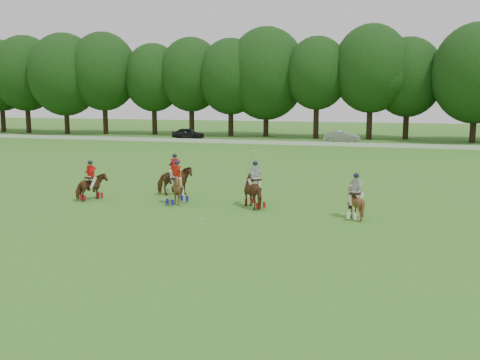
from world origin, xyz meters
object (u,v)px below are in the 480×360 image
(car_left, at_px, (188,133))
(polo_red_b, at_px, (175,181))
(polo_stripe_b, at_px, (355,203))
(car_mid, at_px, (342,137))
(polo_red_a, at_px, (91,186))
(polo_red_c, at_px, (177,189))
(polo_stripe_a, at_px, (255,191))
(polo_ball, at_px, (202,220))

(car_left, xyz_separation_m, polo_red_b, (13.32, -36.24, 0.15))
(car_left, xyz_separation_m, polo_stripe_b, (23.36, -39.18, 0.03))
(car_mid, xyz_separation_m, polo_red_a, (-9.75, -38.62, 0.06))
(car_left, bearing_deg, polo_red_b, -160.25)
(polo_red_b, height_order, polo_red_c, polo_red_b)
(polo_stripe_b, bearing_deg, polo_red_a, 177.69)
(polo_red_c, xyz_separation_m, polo_stripe_a, (4.05, 0.34, 0.04))
(car_left, bearing_deg, polo_ball, -158.38)
(car_mid, bearing_deg, polo_ball, 172.67)
(car_left, distance_m, polo_stripe_b, 45.61)
(polo_ball, bearing_deg, polo_red_c, 128.90)
(car_mid, height_order, polo_stripe_a, polo_stripe_a)
(polo_red_b, bearing_deg, polo_stripe_b, -16.28)
(car_mid, xyz_separation_m, polo_stripe_a, (-0.85, -38.07, 0.16))
(car_left, relative_size, polo_stripe_b, 1.96)
(car_mid, bearing_deg, polo_red_a, 161.88)
(car_left, relative_size, polo_red_a, 1.92)
(polo_red_a, xyz_separation_m, polo_stripe_a, (8.89, 0.55, 0.09))
(polo_stripe_b, distance_m, polo_ball, 6.99)
(polo_red_b, distance_m, polo_ball, 6.31)
(polo_red_c, bearing_deg, polo_red_a, -177.50)
(polo_red_b, relative_size, polo_ball, 26.25)
(car_mid, relative_size, polo_red_c, 1.85)
(polo_stripe_b, bearing_deg, polo_ball, -160.89)
(car_left, xyz_separation_m, polo_stripe_a, (18.38, -38.07, 0.15))
(polo_red_c, bearing_deg, polo_stripe_b, -4.88)
(polo_red_c, distance_m, polo_stripe_b, 9.07)
(polo_stripe_a, bearing_deg, car_mid, 88.72)
(polo_red_b, bearing_deg, polo_ball, -56.34)
(polo_red_a, height_order, polo_stripe_b, polo_red_a)
(polo_stripe_a, height_order, polo_stripe_b, polo_stripe_a)
(polo_red_a, distance_m, polo_stripe_b, 13.89)
(polo_red_a, distance_m, polo_red_b, 4.51)
(car_mid, distance_m, polo_red_c, 38.72)
(polo_stripe_b, xyz_separation_m, polo_ball, (-6.57, -2.28, -0.69))
(car_mid, height_order, polo_red_b, polo_red_b)
(car_mid, relative_size, polo_red_b, 1.79)
(polo_red_a, relative_size, polo_stripe_a, 0.74)
(polo_red_a, bearing_deg, polo_red_b, 31.75)
(polo_red_c, distance_m, polo_stripe_a, 4.06)
(polo_red_b, xyz_separation_m, polo_stripe_a, (5.06, -1.83, -0.00))
(polo_red_a, bearing_deg, polo_red_c, 2.50)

